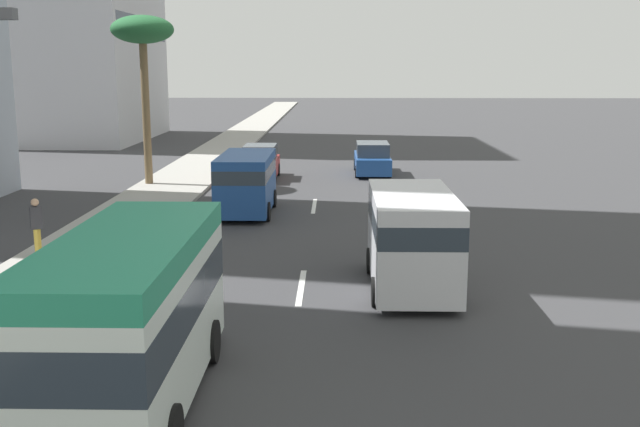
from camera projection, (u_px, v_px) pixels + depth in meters
ground_plane at (317, 187)px, 35.60m from camera, size 198.00×198.00×0.00m
sidewalk_right at (174, 185)px, 35.73m from camera, size 162.00×3.56×0.15m
lane_stripe_mid at (301, 287)px, 19.49m from camera, size 3.20×0.16×0.01m
lane_stripe_far at (314, 206)px, 30.74m from camera, size 3.20×0.16×0.01m
car_lead at (372, 159)px, 39.66m from camera, size 4.62×1.88×1.70m
car_second at (260, 163)px, 38.00m from camera, size 4.08×1.82×1.72m
minibus_third at (130, 313)px, 12.52m from camera, size 6.35×2.31×2.95m
van_fourth at (412, 235)px, 19.11m from camera, size 4.85×2.18×2.52m
van_fifth at (246, 180)px, 28.96m from camera, size 4.69×2.08×2.33m
pedestrian_near_lamp at (36, 225)px, 21.83m from camera, size 0.35×0.39×1.75m
palm_tree at (143, 36)px, 34.39m from camera, size 2.89×2.89×7.85m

